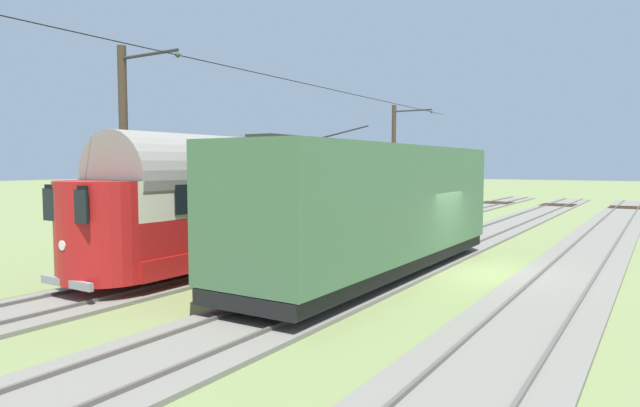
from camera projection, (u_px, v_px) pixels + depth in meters
ground_plane at (480, 273)px, 17.16m from camera, size 220.00×220.00×0.00m
track_adjacent_siding at (567, 278)px, 16.12m from camera, size 2.80×80.00×0.18m
track_third_siding at (411, 262)px, 18.73m from camera, size 2.80×80.00×0.18m
track_outer_siding at (292, 250)px, 21.34m from camera, size 2.80×80.00×0.18m
vintage_streetcar at (275, 195)px, 20.27m from camera, size 2.65×17.06×5.09m
coach_adjacent at (376, 206)px, 16.32m from camera, size 2.96×12.39×3.85m
catenary_pole_foreground at (395, 159)px, 34.85m from camera, size 2.71×0.28×7.12m
catenary_pole_mid_near at (126, 154)px, 17.48m from camera, size 2.71×0.28×7.12m
overhead_wire_run at (194, 59)px, 16.61m from camera, size 2.50×45.12×0.18m
spare_tie_stack at (210, 239)px, 23.00m from camera, size 2.40×2.40×0.54m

